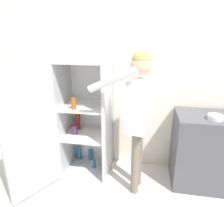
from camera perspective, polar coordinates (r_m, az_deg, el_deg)
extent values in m
plane|color=beige|center=(2.54, -3.70, -27.49)|extent=(12.00, 12.00, 0.00)
cube|color=silver|center=(2.79, 0.48, 7.02)|extent=(7.00, 0.06, 2.55)
cube|color=#B7BABC|center=(3.06, -6.79, -17.90)|extent=(0.62, 0.58, 0.04)
cube|color=#B7BABC|center=(2.49, -8.14, 12.08)|extent=(0.62, 0.58, 0.04)
cube|color=white|center=(2.92, -5.84, -2.46)|extent=(0.62, 0.03, 1.51)
cube|color=#B7BABC|center=(2.78, -13.17, -4.02)|extent=(0.03, 0.58, 1.51)
cube|color=#B7BABC|center=(2.61, -1.26, -4.97)|extent=(0.04, 0.58, 1.51)
cube|color=white|center=(2.77, -7.21, -8.70)|extent=(0.55, 0.51, 0.02)
cube|color=white|center=(2.61, -7.57, -0.68)|extent=(0.55, 0.51, 0.02)
cube|color=#B7BABC|center=(2.43, -22.43, -8.39)|extent=(0.35, 0.56, 1.51)
cylinder|color=#723884|center=(2.77, -10.56, -7.36)|extent=(0.07, 0.07, 0.11)
cylinder|color=teal|center=(3.01, -5.22, -16.60)|extent=(0.05, 0.05, 0.14)
cylinder|color=teal|center=(3.17, -6.15, -14.27)|extent=(0.06, 0.06, 0.17)
cylinder|color=maroon|center=(2.88, -9.72, -4.85)|extent=(0.07, 0.07, 0.24)
cylinder|color=teal|center=(3.20, -9.40, -13.60)|extent=(0.06, 0.06, 0.21)
cylinder|color=#9E4C19|center=(2.46, -10.90, 0.00)|extent=(0.06, 0.06, 0.14)
cylinder|color=#726656|center=(2.48, 6.66, -16.52)|extent=(0.10, 0.10, 0.82)
cylinder|color=#726656|center=(2.60, 7.51, -14.64)|extent=(0.10, 0.10, 0.82)
cube|color=silver|center=(2.23, 7.81, -0.35)|extent=(0.28, 0.42, 0.58)
sphere|color=#DBAD89|center=(2.13, 8.32, 10.93)|extent=(0.23, 0.23, 0.23)
sphere|color=#AD894C|center=(2.12, 8.37, 11.99)|extent=(0.21, 0.21, 0.21)
cylinder|color=silver|center=(2.01, -0.12, 6.68)|extent=(0.54, 0.17, 0.30)
cylinder|color=silver|center=(2.44, 8.90, 0.53)|extent=(0.08, 0.08, 0.55)
cube|color=#4C4C51|center=(2.83, 24.67, -12.06)|extent=(0.74, 0.56, 0.94)
cylinder|color=white|center=(2.54, 27.47, -3.50)|extent=(0.17, 0.17, 0.05)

